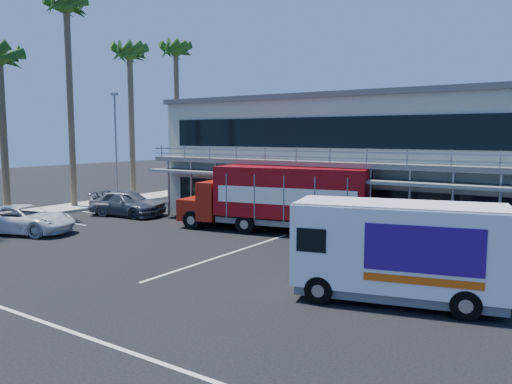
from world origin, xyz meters
The scene contains 12 objects.
ground centered at (0.00, 0.00, 0.00)m, with size 120.00×120.00×0.00m, color black.
building centered at (3.00, 14.94, 3.66)m, with size 22.40×12.00×7.30m.
curb_strip centered at (-15.00, 6.00, 0.08)m, with size 3.00×32.00×0.16m, color #A5A399.
palm_d centered at (-15.20, 8.00, 12.80)m, with size 2.80×2.80×14.75m.
palm_e centered at (-14.70, 13.00, 10.57)m, with size 2.80×2.80×12.25m.
palm_f centered at (-15.10, 18.50, 11.47)m, with size 2.80×2.80×13.25m.
light_pole_far centered at (-14.20, 11.00, 4.50)m, with size 0.50×0.25×8.09m.
red_truck centered at (1.34, 8.37, 1.89)m, with size 10.48×4.20×3.44m.
white_van centered at (9.99, 1.02, 1.61)m, with size 6.57×3.64×3.05m.
parked_car_c centered at (-9.50, 0.80, 0.73)m, with size 2.43×5.28×1.47m, color silver.
parked_car_d centered at (-9.50, 7.60, 0.72)m, with size 2.02×4.98×1.44m, color #343B46.
parked_car_e centered at (-9.50, 7.81, 0.81)m, with size 1.92×4.78×1.63m, color slate.
Camera 1 is at (14.64, -13.64, 5.07)m, focal length 35.00 mm.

